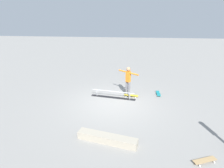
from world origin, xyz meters
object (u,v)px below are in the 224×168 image
Objects in this scene: grind_rail at (113,95)px; loose_skateboard_natural at (205,160)px; loose_skateboard_teal at (158,93)px; skate_ledge at (107,139)px; skater_main at (128,80)px; skateboard_main at (131,95)px.

grind_rail is 3.14× the size of loose_skateboard_natural.
loose_skateboard_teal is (-2.60, -0.72, -0.10)m from grind_rail.
skate_ledge is 4.47m from skater_main.
skateboard_main is at bearing -161.93° from skater_main.
grind_rail is at bearing 21.61° from skateboard_main.
loose_skateboard_teal is 5.51m from loose_skateboard_natural.
skate_ledge reaches higher than loose_skateboard_natural.
skater_main is (-0.82, -0.33, 0.83)m from grind_rail.
skateboard_main is at bearing -157.16° from grind_rail.
loose_skateboard_natural is (-2.42, 4.98, 0.00)m from skateboard_main.
skateboard_main is (-1.02, -0.25, -0.10)m from grind_rail.
skate_ledge is 4.35m from skateboard_main.
grind_rail is at bearing -76.02° from loose_skateboard_natural.
skateboard_main is (-0.82, -4.27, -0.07)m from skate_ledge.
loose_skateboard_teal is at bearing -155.64° from grind_rail.
grind_rail is 2.70m from loose_skateboard_teal.
grind_rail is 3.19× the size of loose_skateboard_teal.
loose_skateboard_natural is at bearing -172.28° from loose_skateboard_teal.
grind_rail is 1.49× the size of skater_main.
loose_skateboard_teal is at bearing -155.91° from skateboard_main.
loose_skateboard_natural is (-3.24, 0.70, -0.07)m from skate_ledge.
skateboard_main is (-0.20, 0.07, -0.93)m from skater_main.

